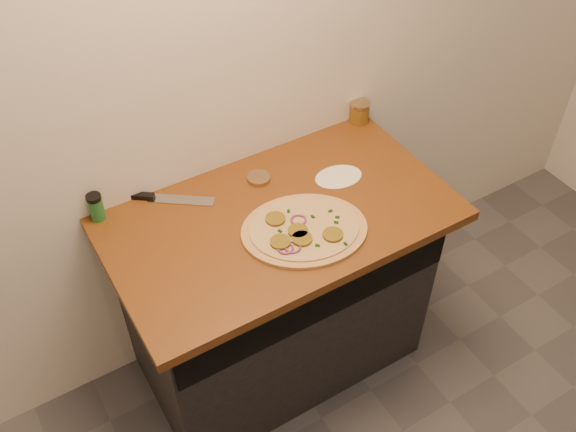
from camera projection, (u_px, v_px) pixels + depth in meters
cabinet at (277, 294)px, 2.56m from camera, size 1.10×0.60×0.86m
countertop at (279, 218)px, 2.22m from camera, size 1.20×0.70×0.04m
pizza at (304, 230)px, 2.14m from camera, size 0.53×0.53×0.03m
chefs_knife at (158, 198)px, 2.26m from camera, size 0.30×0.23×0.02m
mason_jar_lid at (259, 178)px, 2.33m from camera, size 0.10×0.10×0.02m
salsa_jar at (360, 112)px, 2.57m from camera, size 0.08×0.08×0.09m
spice_shaker at (96, 207)px, 2.16m from camera, size 0.05×0.05×0.10m
flour_spill at (338, 177)px, 2.35m from camera, size 0.20×0.20×0.00m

